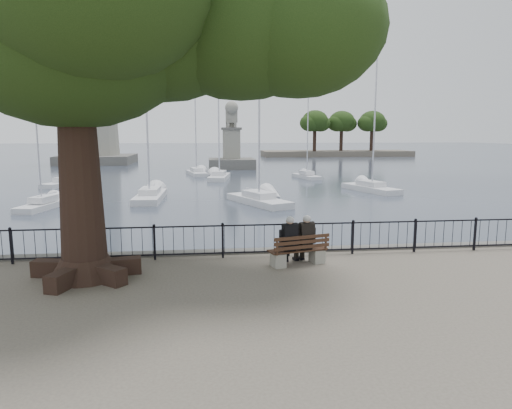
{
  "coord_description": "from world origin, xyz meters",
  "views": [
    {
      "loc": [
        -1.48,
        -10.78,
        3.71
      ],
      "look_at": [
        0.0,
        2.5,
        1.6
      ],
      "focal_mm": 32.0,
      "sensor_mm": 36.0,
      "label": 1
    }
  ],
  "objects": [
    {
      "name": "person_left",
      "position": [
        0.79,
        1.55,
        0.66
      ],
      "size": [
        0.52,
        0.77,
        1.42
      ],
      "color": "black",
      "rests_on": "ground"
    },
    {
      "name": "sailboat_f",
      "position": [
        -0.08,
        35.82,
        -0.67
      ],
      "size": [
        2.56,
        6.21,
        11.96
      ],
      "color": "silver",
      "rests_on": "ground"
    },
    {
      "name": "far_shore",
      "position": [
        25.54,
        79.46,
        3.0
      ],
      "size": [
        30.0,
        8.6,
        9.18
      ],
      "color": "#544D44",
      "rests_on": "ground"
    },
    {
      "name": "sailboat_b",
      "position": [
        -5.4,
        21.8,
        -0.62
      ],
      "size": [
        1.86,
        6.22,
        14.08
      ],
      "color": "silver",
      "rests_on": "ground"
    },
    {
      "name": "harbor",
      "position": [
        0.0,
        3.0,
        -0.5
      ],
      "size": [
        260.0,
        260.0,
        1.2
      ],
      "color": "#4C4A46",
      "rests_on": "ground"
    },
    {
      "name": "lighthouse",
      "position": [
        -18.0,
        62.0,
        12.76
      ],
      "size": [
        10.69,
        10.69,
        32.5
      ],
      "color": "#4C4A46",
      "rests_on": "ground"
    },
    {
      "name": "sailboat_e",
      "position": [
        -14.0,
        31.54,
        -0.64
      ],
      "size": [
        3.27,
        5.29,
        12.22
      ],
      "color": "silver",
      "rests_on": "ground"
    },
    {
      "name": "sailboat_c",
      "position": [
        2.01,
        19.1,
        -0.68
      ],
      "size": [
        4.01,
        6.22,
        11.33
      ],
      "color": "silver",
      "rests_on": "ground"
    },
    {
      "name": "sailboat_h",
      "position": [
        -2.47,
        40.8,
        -0.62
      ],
      "size": [
        2.63,
        5.64,
        13.2
      ],
      "color": "silver",
      "rests_on": "ground"
    },
    {
      "name": "sailboat_a",
      "position": [
        -11.63,
        18.78,
        -0.71
      ],
      "size": [
        2.26,
        4.85,
        8.63
      ],
      "color": "silver",
      "rests_on": "ground"
    },
    {
      "name": "person_right",
      "position": [
        1.3,
        1.68,
        0.66
      ],
      "size": [
        0.52,
        0.77,
        1.42
      ],
      "color": "black",
      "rests_on": "ground"
    },
    {
      "name": "railing",
      "position": [
        0.0,
        2.5,
        0.56
      ],
      "size": [
        22.06,
        0.06,
        1.0
      ],
      "color": "black",
      "rests_on": "ground"
    },
    {
      "name": "sailboat_d",
      "position": [
        11.82,
        24.69,
        -0.69
      ],
      "size": [
        3.32,
        6.14,
        10.91
      ],
      "color": "silver",
      "rests_on": "ground"
    },
    {
      "name": "bench",
      "position": [
        1.1,
        1.53,
        0.31
      ],
      "size": [
        1.77,
        0.93,
        0.9
      ],
      "color": "gray",
      "rests_on": "ground"
    },
    {
      "name": "tree",
      "position": [
        -3.65,
        1.19,
        6.68
      ],
      "size": [
        12.44,
        8.69,
        10.16
      ],
      "color": "black",
      "rests_on": "ground"
    },
    {
      "name": "sailboat_g",
      "position": [
        9.0,
        35.81,
        -0.7
      ],
      "size": [
        2.32,
        4.89,
        9.43
      ],
      "color": "silver",
      "rests_on": "ground"
    },
    {
      "name": "lion_monument",
      "position": [
        2.0,
        49.93,
        1.21
      ],
      "size": [
        5.98,
        5.98,
        8.83
      ],
      "color": "#4C4A46",
      "rests_on": "ground"
    }
  ]
}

